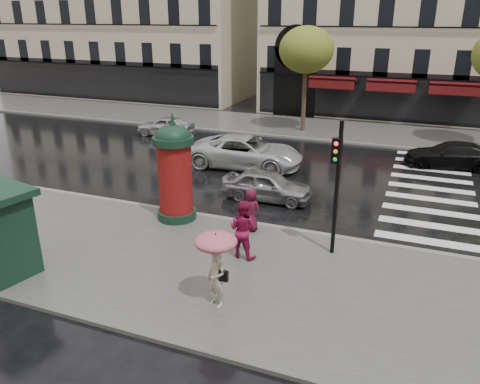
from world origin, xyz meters
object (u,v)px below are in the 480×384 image
at_px(woman_red, 243,229).
at_px(traffic_light, 337,176).
at_px(man_burgundy, 251,210).
at_px(woman_umbrella, 216,258).
at_px(car_far_silver, 166,126).
at_px(car_black, 451,155).
at_px(morris_column, 175,169).
at_px(car_silver, 267,185).
at_px(car_white, 246,152).

bearing_deg(woman_red, traffic_light, -146.70).
bearing_deg(woman_red, man_burgundy, -69.32).
relative_size(man_burgundy, traffic_light, 0.36).
height_order(woman_umbrella, woman_red, woman_umbrella).
bearing_deg(car_far_silver, traffic_light, 42.06).
height_order(woman_red, car_black, woman_red).
xyz_separation_m(morris_column, car_silver, (2.46, 3.26, -1.39)).
relative_size(car_silver, car_white, 0.65).
bearing_deg(morris_column, man_burgundy, 0.04).
xyz_separation_m(morris_column, traffic_light, (5.91, -0.68, 0.68)).
height_order(woman_umbrella, traffic_light, traffic_light).
distance_m(car_white, car_black, 10.30).
distance_m(woman_red, morris_column, 3.97).
bearing_deg(car_white, man_burgundy, -161.06).
bearing_deg(woman_red, morris_column, -21.51).
bearing_deg(man_burgundy, car_far_silver, -39.25).
bearing_deg(car_silver, car_far_silver, 48.15).
height_order(morris_column, car_white, morris_column).
height_order(woman_red, traffic_light, traffic_light).
bearing_deg(car_silver, traffic_light, -139.97).
xyz_separation_m(morris_column, car_far_silver, (-7.02, 11.42, -1.40)).
height_order(car_silver, car_black, car_black).
bearing_deg(car_black, car_far_silver, -98.79).
distance_m(traffic_light, car_black, 12.32).
bearing_deg(car_far_silver, man_burgundy, 36.24).
distance_m(morris_column, traffic_light, 5.98).
bearing_deg(morris_column, traffic_light, -6.56).
relative_size(car_black, car_far_silver, 1.20).
relative_size(car_silver, car_black, 0.85).
relative_size(man_burgundy, car_far_silver, 0.42).
height_order(car_white, car_black, car_white).
xyz_separation_m(traffic_light, car_white, (-5.85, 7.77, -1.91)).
bearing_deg(woman_umbrella, car_far_silver, 123.79).
distance_m(woman_umbrella, morris_column, 5.90).
distance_m(woman_umbrella, man_burgundy, 4.68).
xyz_separation_m(man_burgundy, morris_column, (-2.93, -0.00, 1.13)).
distance_m(car_white, car_far_silver, 8.29).
xyz_separation_m(woman_umbrella, car_black, (5.95, 15.46, -0.86)).
relative_size(woman_umbrella, car_far_silver, 0.57).
xyz_separation_m(car_silver, car_far_silver, (-9.48, 8.15, -0.01)).
distance_m(woman_red, car_black, 14.23).
distance_m(woman_red, man_burgundy, 1.95).
distance_m(woman_umbrella, car_silver, 7.98).
xyz_separation_m(woman_red, morris_column, (-3.36, 1.89, 0.97)).
bearing_deg(morris_column, woman_red, -29.38).
relative_size(woman_umbrella, man_burgundy, 1.35).
height_order(woman_umbrella, car_white, woman_umbrella).
bearing_deg(woman_umbrella, man_burgundy, 99.35).
bearing_deg(woman_umbrella, traffic_light, 60.32).
height_order(woman_red, car_far_silver, woman_red).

